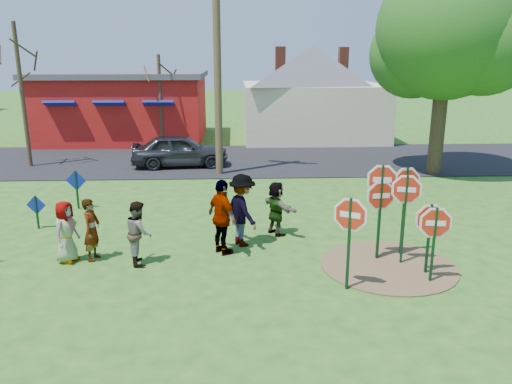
% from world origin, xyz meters
% --- Properties ---
extents(ground, '(120.00, 120.00, 0.00)m').
position_xyz_m(ground, '(0.00, 0.00, 0.00)').
color(ground, '#245518').
rests_on(ground, ground).
extents(road, '(120.00, 7.50, 0.04)m').
position_xyz_m(road, '(0.00, 11.50, 0.02)').
color(road, black).
rests_on(road, ground).
extents(dirt_patch, '(3.20, 3.20, 0.03)m').
position_xyz_m(dirt_patch, '(4.50, -1.00, 0.01)').
color(dirt_patch, brown).
rests_on(dirt_patch, ground).
extents(red_building, '(9.40, 7.69, 3.90)m').
position_xyz_m(red_building, '(-5.50, 17.99, 1.97)').
color(red_building, '#A01710').
rests_on(red_building, ground).
extents(cream_house, '(9.40, 9.40, 6.50)m').
position_xyz_m(cream_house, '(5.50, 18.00, 2.92)').
color(cream_house, beige).
rests_on(cream_house, ground).
extents(stop_sign_a, '(0.86, 0.49, 2.17)m').
position_xyz_m(stop_sign_a, '(3.25, -2.13, 1.49)').
color(stop_sign_a, '#0E3519').
rests_on(stop_sign_a, ground).
extents(stop_sign_b, '(0.98, 0.19, 2.49)m').
position_xyz_m(stop_sign_b, '(4.39, -0.45, 1.79)').
color(stop_sign_b, '#0E3519').
rests_on(stop_sign_b, ground).
extents(stop_sign_c, '(0.92, 0.25, 2.33)m').
position_xyz_m(stop_sign_c, '(4.85, -0.86, 1.62)').
color(stop_sign_c, '#0E3519').
rests_on(stop_sign_c, ground).
extents(stop_sign_d, '(1.00, 0.23, 2.39)m').
position_xyz_m(stop_sign_d, '(5.02, -0.33, 1.70)').
color(stop_sign_d, '#0E3519').
rests_on(stop_sign_d, ground).
extents(stop_sign_e, '(0.94, 0.15, 1.85)m').
position_xyz_m(stop_sign_e, '(5.18, -1.87, 1.24)').
color(stop_sign_e, '#0E3519').
rests_on(stop_sign_e, ground).
extents(stop_sign_f, '(0.94, 0.06, 1.79)m').
position_xyz_m(stop_sign_f, '(5.24, -1.43, 1.22)').
color(stop_sign_f, '#0E3519').
rests_on(stop_sign_f, ground).
extents(stop_sign_g, '(0.97, 0.14, 2.12)m').
position_xyz_m(stop_sign_g, '(4.35, -0.57, 1.45)').
color(stop_sign_g, '#0E3519').
rests_on(stop_sign_g, ground).
extents(blue_diamond_c, '(0.57, 0.08, 1.00)m').
position_xyz_m(blue_diamond_c, '(-4.82, 2.08, 0.61)').
color(blue_diamond_c, '#0E3519').
rests_on(blue_diamond_c, ground).
extents(blue_diamond_d, '(0.67, 0.09, 1.28)m').
position_xyz_m(blue_diamond_d, '(-4.24, 3.99, 0.79)').
color(blue_diamond_d, '#0E3519').
rests_on(blue_diamond_d, ground).
extents(person_a, '(0.68, 0.85, 1.52)m').
position_xyz_m(person_a, '(-3.19, -0.36, 0.76)').
color(person_a, '#3C4B7F').
rests_on(person_a, ground).
extents(person_b, '(0.46, 0.62, 1.55)m').
position_xyz_m(person_b, '(-2.60, -0.27, 0.77)').
color(person_b, '#216A58').
rests_on(person_b, ground).
extents(person_c, '(0.76, 0.88, 1.54)m').
position_xyz_m(person_c, '(-1.43, -0.52, 0.77)').
color(person_c, brown).
rests_on(person_c, ground).
extents(person_d, '(1.18, 1.42, 1.91)m').
position_xyz_m(person_d, '(1.06, 0.55, 0.96)').
color(person_d, '#2E2E32').
rests_on(person_d, ground).
extents(person_e, '(1.02, 1.20, 1.92)m').
position_xyz_m(person_e, '(0.55, -0.03, 0.96)').
color(person_e, '#4E3563').
rests_on(person_e, ground).
extents(person_f, '(1.10, 1.44, 1.52)m').
position_xyz_m(person_f, '(2.01, 1.32, 0.76)').
color(person_f, '#1D4B32').
rests_on(person_f, ground).
extents(suv, '(4.37, 2.09, 1.44)m').
position_xyz_m(suv, '(-1.55, 10.14, 0.76)').
color(suv, '#2C2C31').
rests_on(suv, road).
extents(utility_pole, '(2.27, 0.97, 9.75)m').
position_xyz_m(utility_pole, '(0.24, 8.64, 5.13)').
color(utility_pole, '#4C3823').
rests_on(utility_pole, ground).
extents(leafy_tree, '(6.03, 5.51, 8.58)m').
position_xyz_m(leafy_tree, '(9.39, 8.30, 5.52)').
color(leafy_tree, '#382819').
rests_on(leafy_tree, ground).
extents(bare_tree_west, '(1.80, 1.80, 6.21)m').
position_xyz_m(bare_tree_west, '(-8.28, 10.48, 4.02)').
color(bare_tree_west, '#382819').
rests_on(bare_tree_west, ground).
extents(bare_tree_east, '(1.80, 1.80, 4.88)m').
position_xyz_m(bare_tree_east, '(-2.93, 14.53, 3.16)').
color(bare_tree_east, '#382819').
rests_on(bare_tree_east, ground).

